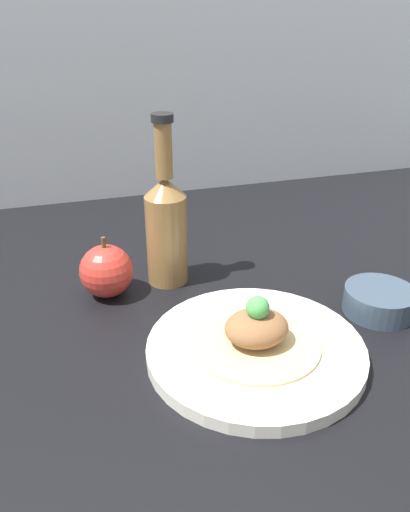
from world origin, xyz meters
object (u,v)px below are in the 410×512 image
plated_food (256,331)px  cider_bottle (163,225)px  apple (106,271)px  plate (255,348)px  dipping_bowl (379,301)px

plated_food → cider_bottle: cider_bottle is taller
apple → plate: bearing=-52.2°
plate → apple: 26.63cm
plate → cider_bottle: cider_bottle is taller
apple → dipping_bowl: 41.06cm
plated_food → apple: 26.46cm
plate → dipping_bowl: size_ratio=2.73×
plate → apple: apple is taller
plate → plated_food: 2.68cm
plated_food → dipping_bowl: size_ratio=1.60×
dipping_bowl → cider_bottle: bearing=146.5°
apple → dipping_bowl: size_ratio=0.95×
plate → cider_bottle: size_ratio=1.04×
plated_food → cider_bottle: (-6.65, 22.65, 6.11)cm
cider_bottle → dipping_bowl: size_ratio=2.61×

